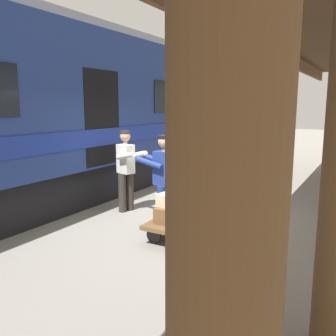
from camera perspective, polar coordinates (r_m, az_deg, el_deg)
The scene contains 15 objects.
ground_plane at distance 6.95m, azimuth 4.28°, elevation -8.69°, with size 60.00×60.00×0.00m, color gray.
train_car at distance 8.81m, azimuth -17.95°, elevation 8.45°, with size 3.02×17.20×4.00m.
luggage_cart at distance 6.38m, azimuth 6.08°, elevation -7.75°, with size 1.35×2.17×0.33m.
suitcase_maroon_trunk at distance 6.22m, azimuth 8.69°, elevation -6.57°, with size 0.41×0.51×0.26m, color maroon.
suitcase_orange_carryall at distance 5.69m, azimuth 6.50°, elevation -7.99°, with size 0.48×0.52×0.29m, color #CC6B23.
suitcase_brown_leather at distance 5.94m, azimuth 1.07°, elevation -7.27°, with size 0.49×0.60×0.26m, color brown.
suitcase_slate_roller at distance 6.45m, azimuth 3.63°, elevation -5.83°, with size 0.37×0.47×0.28m, color #4C515B.
suitcase_olive_duffel at distance 6.97m, azimuth 5.80°, elevation -4.58°, with size 0.49×0.47×0.29m, color brown.
suitcase_burgundy_valise at distance 6.76m, azimuth 10.52°, elevation -5.31°, with size 0.44×0.57×0.26m, color maroon.
suitcase_yellow_case at distance 6.73m, azimuth 10.52°, elevation -3.50°, with size 0.32×0.37×0.17m, color gold.
suitcase_navy_fabric at distance 6.15m, azimuth 8.87°, elevation -4.62°, with size 0.35×0.47×0.18m, color navy.
suitcase_gray_aluminum at distance 6.38m, azimuth 3.96°, elevation -4.05°, with size 0.43×0.49×0.15m, color #9EA0A5.
suitcase_cream_canvas at distance 5.88m, azimuth 0.79°, elevation -5.09°, with size 0.41×0.41×0.21m, color beige.
porter_in_overalls at distance 6.38m, azimuth -0.75°, elevation -1.74°, with size 0.67×0.42×1.70m.
porter_by_door at distance 7.51m, azimuth -6.68°, elevation -0.03°, with size 0.73×0.56×1.70m.
Camera 1 is at (-2.81, 5.95, 2.22)m, focal length 38.23 mm.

